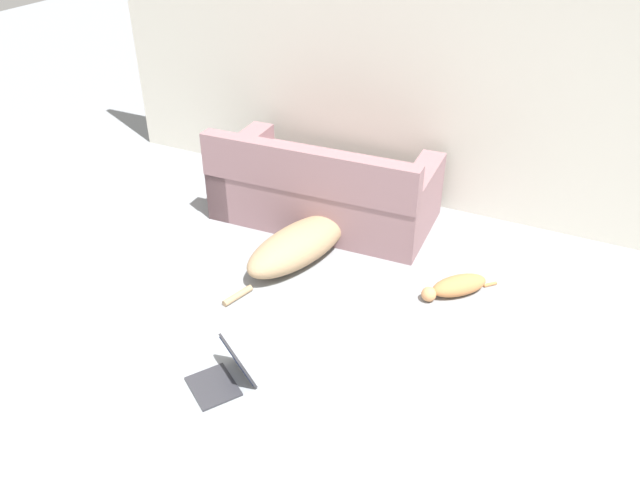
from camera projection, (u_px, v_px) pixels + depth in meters
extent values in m
cube|color=beige|center=(466.00, 51.00, 4.81)|extent=(6.58, 0.06, 2.75)
cube|color=gray|center=(326.00, 194.00, 5.29)|extent=(1.84, 0.97, 0.43)
cube|color=gray|center=(306.00, 170.00, 4.78)|extent=(1.81, 0.22, 0.36)
cube|color=gray|center=(418.00, 205.00, 4.98)|extent=(0.24, 0.89, 0.57)
cube|color=gray|center=(242.00, 170.00, 5.52)|extent=(0.24, 0.89, 0.57)
ellipsoid|color=#A38460|center=(298.00, 245.00, 4.74)|extent=(0.64, 1.08, 0.29)
sphere|color=#493726|center=(348.00, 214.00, 5.11)|extent=(0.39, 0.39, 0.31)
cylinder|color=#A38460|center=(238.00, 296.00, 4.41)|extent=(0.11, 0.26, 0.05)
ellipsoid|color=#BC7A47|center=(459.00, 285.00, 4.43)|extent=(0.42, 0.43, 0.14)
sphere|color=tan|center=(429.00, 294.00, 4.37)|extent=(0.15, 0.15, 0.11)
cylinder|color=#BC7A47|center=(490.00, 284.00, 4.54)|extent=(0.09, 0.09, 0.02)
cube|color=#2D2D33|center=(213.00, 386.00, 3.69)|extent=(0.39, 0.37, 0.02)
cube|color=#2D2D33|center=(238.00, 361.00, 3.69)|extent=(0.31, 0.25, 0.24)
cube|color=#0F1938|center=(236.00, 361.00, 3.69)|extent=(0.28, 0.23, 0.21)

